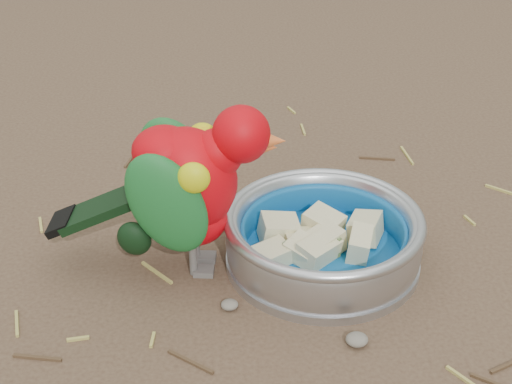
{
  "coord_description": "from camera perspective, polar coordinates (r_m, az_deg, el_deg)",
  "views": [
    {
      "loc": [
        -0.05,
        -0.67,
        0.5
      ],
      "look_at": [
        -0.01,
        0.04,
        0.08
      ],
      "focal_mm": 55.0,
      "sensor_mm": 36.0,
      "label": 1
    }
  ],
  "objects": [
    {
      "name": "ground",
      "position": [
        0.84,
        0.99,
        -6.03
      ],
      "size": [
        60.0,
        60.0,
        0.0
      ],
      "primitive_type": "plane",
      "color": "brown"
    },
    {
      "name": "lory_parrot",
      "position": [
        0.8,
        -5.0,
        -0.15
      ],
      "size": [
        0.23,
        0.13,
        0.18
      ],
      "primitive_type": null,
      "rotation": [
        0.0,
        0.0,
        -1.66
      ],
      "color": "#C5030C",
      "rests_on": "ground"
    },
    {
      "name": "fruit_wedges",
      "position": [
        0.84,
        4.92,
        -3.48
      ],
      "size": [
        0.13,
        0.13,
        0.03
      ],
      "primitive_type": null,
      "color": "beige",
      "rests_on": "food_bowl"
    },
    {
      "name": "food_bowl",
      "position": [
        0.85,
        4.85,
        -4.75
      ],
      "size": [
        0.21,
        0.21,
        0.02
      ],
      "primitive_type": "cylinder",
      "color": "#B2B2BA",
      "rests_on": "ground"
    },
    {
      "name": "bowl_wall",
      "position": [
        0.84,
        4.94,
        -3.08
      ],
      "size": [
        0.21,
        0.21,
        0.04
      ],
      "primitive_type": null,
      "color": "#B2B2BA",
      "rests_on": "food_bowl"
    },
    {
      "name": "ground_debris",
      "position": [
        0.88,
        1.28,
        -3.71
      ],
      "size": [
        0.9,
        0.8,
        0.01
      ],
      "primitive_type": null,
      "color": "tan",
      "rests_on": "ground"
    }
  ]
}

